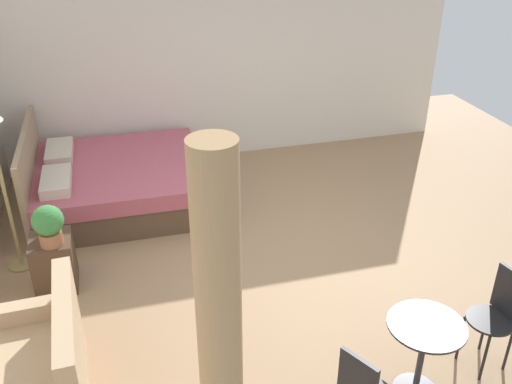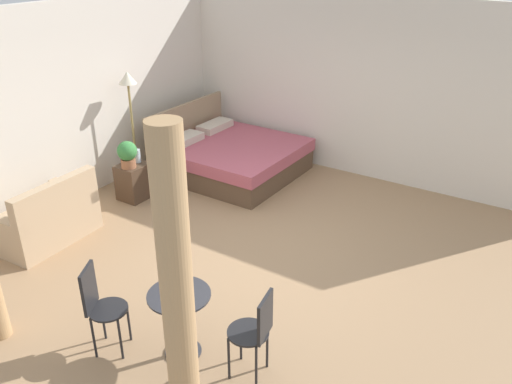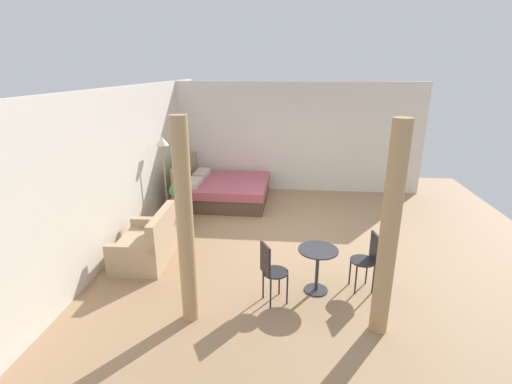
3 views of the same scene
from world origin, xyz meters
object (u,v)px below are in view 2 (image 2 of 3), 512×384
Objects in this scene: vase at (137,156)px; cafe_chair_near_couch at (256,328)px; couch at (46,220)px; floor_lamp at (129,94)px; potted_plant at (127,153)px; cafe_chair_near_window at (99,302)px; bed at (230,156)px; balcony_table at (180,313)px; nightstand at (134,181)px.

vase is 4.13m from cafe_chair_near_couch.
floor_lamp is at bearing 8.85° from couch.
potted_plant reaches higher than vase.
couch is 1.50m from potted_plant.
bed is at bearing 19.16° from cafe_chair_near_window.
potted_plant is at bearing 60.91° from cafe_chair_near_couch.
bed is at bearing -20.82° from potted_plant.
couch is at bearing -171.15° from floor_lamp.
cafe_chair_near_couch is at bearing -121.47° from vase.
floor_lamp is 4.71m from cafe_chair_near_couch.
vase is at bearing -131.52° from floor_lamp.
balcony_table is at bearing -129.55° from vase.
floor_lamp reaches higher than potted_plant.
potted_plant is at bearing -161.35° from nightstand.
vase is (-1.45, 0.68, 0.35)m from bed.
vase is at bearing 50.45° from balcony_table.
bed is at bearing -23.06° from nightstand.
potted_plant is (-1.67, 0.64, 0.48)m from bed.
couch is 6.45× the size of vase.
floor_lamp is (0.33, 0.37, 0.81)m from vase.
floor_lamp reaches higher than balcony_table.
vase is 0.22× the size of cafe_chair_near_couch.
balcony_table reaches higher than nightstand.
potted_plant is 0.23× the size of floor_lamp.
nightstand is at bearing 59.91° from cafe_chair_near_couch.
cafe_chair_near_couch is (-2.16, -3.52, -0.10)m from vase.
potted_plant is at bearing 52.83° from balcony_table.
bed is 4.60m from cafe_chair_near_couch.
balcony_table is 0.75× the size of cafe_chair_near_window.
balcony_table is (-2.29, -2.78, -0.17)m from vase.
potted_plant is 3.20m from cafe_chair_near_window.
potted_plant is at bearing -142.87° from floor_lamp.
floor_lamp reaches higher than nightstand.
couch is 2.92m from balcony_table.
floor_lamp is at bearing 48.48° from vase.
floor_lamp is at bearing 50.21° from balcony_table.
bed reaches higher than vase.
floor_lamp is 4.22m from balcony_table.
balcony_table is 0.76m from cafe_chair_near_couch.
nightstand is 2.76× the size of vase.
vase reaches higher than balcony_table.
couch is 3.13× the size of potted_plant.
cafe_chair_near_couch is at bearing -119.09° from potted_plant.
vase is at bearing 58.53° from cafe_chair_near_couch.
bed is 1.64m from vase.
couch is 1.86× the size of balcony_table.
vase is at bearing 4.47° from nightstand.
cafe_chair_near_couch is at bearing -98.19° from couch.
bed is 1.71m from nightstand.
cafe_chair_near_window is (-2.98, -2.48, -0.91)m from floor_lamp.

